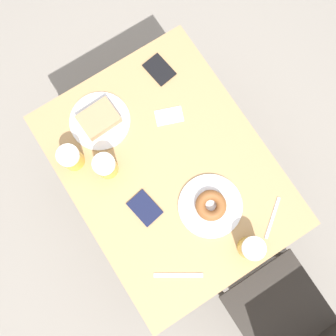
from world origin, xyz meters
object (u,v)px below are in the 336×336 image
object	(u,v)px
beer_mug_left	(106,166)
fork	(273,218)
chair	(298,334)
plate_with_cake	(99,120)
knife	(178,275)
passport_near_edge	(145,208)
napkin_folded	(169,116)
plate_with_donut	(211,206)
beer_mug_center	(251,248)
beer_mug_right	(71,158)
passport_far_edge	(159,70)

from	to	relation	value
beer_mug_left	fork	xyz separation A→B (m)	(-0.45, 0.52, -0.06)
chair	plate_with_cake	size ratio (longest dim) A/B	3.33
knife	passport_near_edge	bearing A→B (deg)	-95.55
napkin_folded	passport_near_edge	size ratio (longest dim) A/B	0.93
plate_with_donut	passport_near_edge	size ratio (longest dim) A/B	1.84
chair	plate_with_cake	xyz separation A→B (m)	(0.23, -1.20, 0.23)
plate_with_cake	beer_mug_center	bearing A→B (deg)	106.50
plate_with_cake	napkin_folded	bearing A→B (deg)	151.72
plate_with_donut	beer_mug_right	bearing A→B (deg)	-51.17
beer_mug_left	knife	xyz separation A→B (m)	(-0.01, 0.51, -0.06)
beer_mug_right	passport_far_edge	world-z (taller)	beer_mug_right
napkin_folded	beer_mug_center	bearing A→B (deg)	87.21
beer_mug_center	beer_mug_right	xyz separation A→B (m)	(0.40, -0.67, 0.00)
beer_mug_right	passport_far_edge	bearing A→B (deg)	-163.64
plate_with_cake	plate_with_donut	world-z (taller)	plate_with_cake
plate_with_donut	napkin_folded	distance (m)	0.41
plate_with_donut	beer_mug_right	size ratio (longest dim) A/B	2.25
passport_far_edge	fork	bearing A→B (deg)	93.11
beer_mug_right	napkin_folded	xyz separation A→B (m)	(-0.43, 0.05, -0.05)
beer_mug_center	fork	bearing A→B (deg)	-164.00
fork	passport_far_edge	size ratio (longest dim) A/B	1.06
plate_with_donut	chair	bearing A→B (deg)	93.60
passport_near_edge	passport_far_edge	world-z (taller)	same
chair	plate_with_donut	distance (m)	0.70
chair	beer_mug_right	distance (m)	1.21
plate_with_cake	beer_mug_left	bearing A→B (deg)	68.25
passport_far_edge	passport_near_edge	bearing A→B (deg)	51.99
fork	beer_mug_left	bearing A→B (deg)	-49.36
beer_mug_right	plate_with_cake	bearing A→B (deg)	-153.19
plate_with_cake	knife	distance (m)	0.70
beer_mug_right	napkin_folded	world-z (taller)	beer_mug_right
chair	beer_mug_right	size ratio (longest dim) A/B	7.36
beer_mug_left	knife	distance (m)	0.51
plate_with_donut	beer_mug_right	distance (m)	0.58
plate_with_donut	beer_mug_right	xyz separation A→B (m)	(0.36, -0.45, 0.04)
plate_with_cake	beer_mug_right	distance (m)	0.20
chair	napkin_folded	bearing A→B (deg)	-91.18
beer_mug_right	napkin_folded	bearing A→B (deg)	173.53
beer_mug_center	beer_mug_right	distance (m)	0.78
plate_with_cake	napkin_folded	xyz separation A→B (m)	(-0.25, 0.14, -0.02)
beer_mug_left	passport_far_edge	bearing A→B (deg)	-148.34
plate_with_cake	plate_with_donut	xyz separation A→B (m)	(-0.19, 0.54, -0.00)
beer_mug_center	napkin_folded	world-z (taller)	beer_mug_center
plate_with_cake	passport_near_edge	bearing A→B (deg)	85.15
chair	knife	bearing A→B (deg)	-59.60
fork	knife	xyz separation A→B (m)	(0.43, -0.02, -0.00)
napkin_folded	passport_near_edge	world-z (taller)	passport_near_edge
passport_near_edge	passport_far_edge	distance (m)	0.59
beer_mug_center	fork	distance (m)	0.16
chair	beer_mug_right	world-z (taller)	chair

